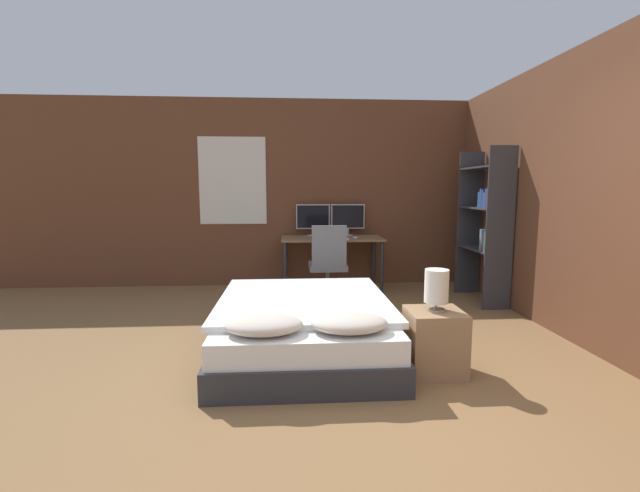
# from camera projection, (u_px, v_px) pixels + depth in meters

# --- Properties ---
(ground_plane) EXTENTS (20.00, 20.00, 0.00)m
(ground_plane) POSITION_uv_depth(u_px,v_px,m) (399.00, 422.00, 2.61)
(ground_plane) COLOR brown
(wall_back) EXTENTS (12.00, 0.08, 2.70)m
(wall_back) POSITION_uv_depth(u_px,v_px,m) (334.00, 194.00, 6.32)
(wall_back) COLOR brown
(wall_back) RESTS_ON ground_plane
(wall_side_right) EXTENTS (0.06, 12.00, 2.70)m
(wall_side_right) POSITION_uv_depth(u_px,v_px,m) (568.00, 196.00, 4.05)
(wall_side_right) COLOR brown
(wall_side_right) RESTS_ON ground_plane
(bed) EXTENTS (1.48, 1.91, 0.53)m
(bed) POSITION_uv_depth(u_px,v_px,m) (304.00, 326.00, 3.73)
(bed) COLOR #2D2D33
(bed) RESTS_ON ground_plane
(nightstand) EXTENTS (0.42, 0.39, 0.49)m
(nightstand) POSITION_uv_depth(u_px,v_px,m) (434.00, 342.00, 3.29)
(nightstand) COLOR #997551
(nightstand) RESTS_ON ground_plane
(bedside_lamp) EXTENTS (0.18, 0.18, 0.32)m
(bedside_lamp) POSITION_uv_depth(u_px,v_px,m) (436.00, 287.00, 3.23)
(bedside_lamp) COLOR gray
(bedside_lamp) RESTS_ON nightstand
(desk) EXTENTS (1.41, 0.66, 0.74)m
(desk) POSITION_uv_depth(u_px,v_px,m) (332.00, 244.00, 6.01)
(desk) COLOR #846042
(desk) RESTS_ON ground_plane
(monitor_left) EXTENTS (0.49, 0.16, 0.46)m
(monitor_left) POSITION_uv_depth(u_px,v_px,m) (313.00, 218.00, 6.17)
(monitor_left) COLOR #B7B7BC
(monitor_left) RESTS_ON desk
(monitor_right) EXTENTS (0.49, 0.16, 0.46)m
(monitor_right) POSITION_uv_depth(u_px,v_px,m) (348.00, 218.00, 6.21)
(monitor_right) COLOR #B7B7BC
(monitor_right) RESTS_ON desk
(keyboard) EXTENTS (0.41, 0.13, 0.02)m
(keyboard) POSITION_uv_depth(u_px,v_px,m) (333.00, 239.00, 5.77)
(keyboard) COLOR #B7B7BC
(keyboard) RESTS_ON desk
(computer_mouse) EXTENTS (0.07, 0.05, 0.04)m
(computer_mouse) POSITION_uv_depth(u_px,v_px,m) (355.00, 238.00, 5.79)
(computer_mouse) COLOR #B7B7BC
(computer_mouse) RESTS_ON desk
(office_chair) EXTENTS (0.52, 0.52, 0.98)m
(office_chair) POSITION_uv_depth(u_px,v_px,m) (328.00, 271.00, 5.34)
(office_chair) COLOR black
(office_chair) RESTS_ON ground_plane
(bookshelf) EXTENTS (0.33, 0.88, 1.91)m
(bookshelf) POSITION_uv_depth(u_px,v_px,m) (487.00, 219.00, 5.25)
(bookshelf) COLOR #333338
(bookshelf) RESTS_ON ground_plane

